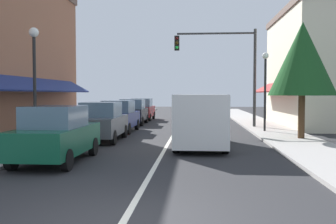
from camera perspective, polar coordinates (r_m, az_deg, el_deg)
name	(u,v)px	position (r m, az deg, el deg)	size (l,w,h in m)	color
ground_plane	(177,128)	(24.10, 1.38, -2.37)	(80.00, 80.00, 0.00)	#28282B
sidewalk_left	(92,126)	(24.99, -11.33, -2.11)	(2.60, 56.00, 0.12)	#A39E99
sidewalk_right	(266,127)	(24.45, 14.37, -2.24)	(2.60, 56.00, 0.12)	#A39E99
lane_center_stripe	(177,128)	(24.10, 1.38, -2.37)	(0.14, 52.00, 0.01)	silver
storefront_right_block	(319,69)	(27.26, 21.66, 6.05)	(6.32, 10.20, 7.62)	beige
parked_car_nearest_left	(56,134)	(12.41, -16.36, -3.22)	(1.78, 4.10, 1.77)	#0F4C33
parked_car_second_left	(102,122)	(17.55, -9.87, -1.44)	(1.83, 4.13, 1.77)	#4C5156
parked_car_third_left	(119,116)	(21.59, -7.37, -0.65)	(1.83, 4.12, 1.77)	navy
parked_car_far_left	(133,112)	(26.87, -5.27, 0.02)	(1.83, 4.12, 1.77)	black
parked_car_distant_left	(142,109)	(31.31, -3.90, 0.41)	(1.79, 4.10, 1.77)	maroon
van_in_lane	(201,119)	(15.37, 4.94, -0.99)	(2.06, 5.21, 2.12)	silver
traffic_signal_mast_arm	(228,61)	(24.06, 8.92, 7.52)	(5.05, 0.50, 6.14)	#333333
street_lamp_left_near	(34,68)	(15.12, -19.34, 6.27)	(0.36, 0.36, 4.60)	black
street_lamp_right_mid	(265,78)	(21.46, 14.33, 4.92)	(0.36, 0.36, 4.39)	black
tree_right_near	(302,59)	(18.43, 19.44, 7.47)	(3.02, 3.02, 5.40)	#4C331E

